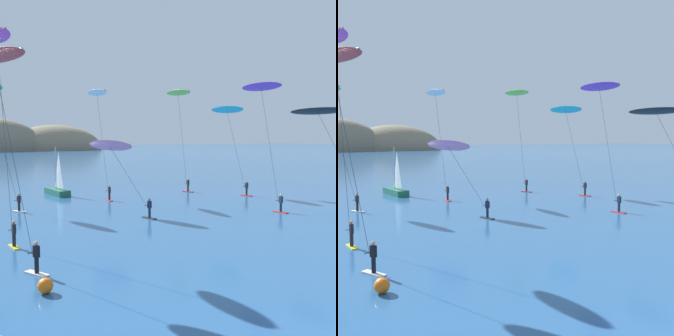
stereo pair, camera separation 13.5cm
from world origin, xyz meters
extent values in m
ellipsoid|color=#6B6656|center=(36.60, 207.64, 0.00)|extent=(59.80, 24.94, 18.53)
ellipsoid|color=#84755B|center=(43.93, 207.65, 0.00)|extent=(48.95, 32.53, 25.51)
cube|color=#23664C|center=(0.11, 42.30, 0.35)|extent=(1.95, 4.93, 0.70)
cone|color=#23664C|center=(-0.17, 44.69, 0.35)|extent=(0.91, 2.22, 0.67)
cylinder|color=#B2B2B7|center=(0.07, 42.60, 3.20)|extent=(0.12, 0.12, 5.00)
pyramid|color=white|center=(0.18, 41.71, 3.03)|extent=(0.29, 1.80, 4.25)
cylinder|color=#A5A5AD|center=(0.18, 41.71, 0.95)|extent=(0.29, 1.80, 0.08)
cube|color=#2D2D33|center=(3.00, 24.13, 0.04)|extent=(0.73, 1.55, 0.08)
cylinder|color=#192338|center=(3.00, 24.13, 0.48)|extent=(0.22, 0.22, 0.80)
cube|color=#192338|center=(3.00, 24.13, 1.18)|extent=(0.31, 0.39, 0.60)
sphere|color=#9E7051|center=(3.00, 24.13, 1.60)|extent=(0.22, 0.22, 0.22)
cylinder|color=black|center=(2.87, 24.46, 1.06)|extent=(0.53, 0.24, 0.04)
ellipsoid|color=pink|center=(1.24, 28.51, 6.11)|extent=(3.23, 5.48, 1.14)
cylinder|color=#14895B|center=(1.24, 28.51, 6.16)|extent=(2.06, 4.80, 0.16)
cylinder|color=#333338|center=(2.05, 26.49, 3.54)|extent=(1.66, 4.08, 4.97)
ellipsoid|color=black|center=(16.44, 18.28, 9.12)|extent=(1.46, 6.12, 0.70)
cylinder|color=white|center=(16.44, 18.28, 9.17)|extent=(0.31, 5.78, 0.16)
cube|color=red|center=(19.10, 30.57, 0.04)|extent=(0.67, 1.55, 0.08)
cylinder|color=black|center=(19.10, 30.57, 0.48)|extent=(0.22, 0.22, 0.80)
cube|color=black|center=(19.10, 30.57, 1.18)|extent=(0.24, 0.36, 0.60)
sphere|color=#9E7051|center=(19.10, 30.57, 1.60)|extent=(0.22, 0.22, 0.22)
cylinder|color=black|center=(19.06, 30.91, 1.06)|extent=(0.55, 0.11, 0.04)
ellipsoid|color=#23B2C6|center=(18.67, 33.89, 10.16)|extent=(1.97, 5.38, 0.96)
cylinder|color=#DB4C38|center=(18.67, 33.89, 10.21)|extent=(0.80, 4.97, 0.16)
cylinder|color=#333338|center=(18.87, 32.40, 5.56)|extent=(0.41, 3.00, 9.01)
cube|color=silver|center=(-8.58, 14.10, 0.04)|extent=(1.03, 1.52, 0.08)
cylinder|color=black|center=(-8.58, 14.10, 0.48)|extent=(0.22, 0.22, 0.80)
cube|color=black|center=(-8.58, 14.10, 1.18)|extent=(0.32, 0.39, 0.60)
sphere|color=tan|center=(-8.58, 14.10, 1.60)|extent=(0.22, 0.22, 0.22)
cylinder|color=black|center=(-8.71, 14.42, 1.06)|extent=(0.52, 0.25, 0.04)
cylinder|color=#333338|center=(-9.30, 15.84, 6.07)|extent=(1.21, 2.86, 10.04)
cube|color=yellow|center=(-8.62, 20.06, 0.04)|extent=(0.54, 1.53, 0.08)
cylinder|color=black|center=(-8.62, 20.06, 0.48)|extent=(0.22, 0.22, 0.80)
cube|color=black|center=(-8.62, 20.06, 1.18)|extent=(0.23, 0.36, 0.60)
sphere|color=tan|center=(-8.62, 20.06, 1.60)|extent=(0.22, 0.22, 0.22)
cylinder|color=black|center=(-8.66, 20.41, 1.06)|extent=(0.55, 0.10, 0.04)
cylinder|color=#333338|center=(-8.78, 21.60, 7.22)|extent=(0.27, 2.41, 12.33)
cube|color=silver|center=(-5.97, 32.80, 0.04)|extent=(1.13, 1.49, 0.08)
cylinder|color=black|center=(-5.97, 32.80, 0.48)|extent=(0.22, 0.22, 0.80)
cube|color=black|center=(-5.97, 32.80, 1.18)|extent=(0.30, 0.39, 0.60)
sphere|color=#9E7051|center=(-5.97, 32.80, 1.60)|extent=(0.22, 0.22, 0.22)
cylinder|color=black|center=(-6.08, 33.13, 1.06)|extent=(0.53, 0.22, 0.04)
cylinder|color=#333338|center=(-6.91, 35.55, 6.29)|extent=(1.67, 4.86, 10.47)
cube|color=red|center=(14.65, 20.62, 0.04)|extent=(0.57, 1.54, 0.08)
cylinder|color=#192338|center=(14.65, 20.62, 0.48)|extent=(0.22, 0.22, 0.80)
cube|color=#192338|center=(14.65, 20.62, 1.18)|extent=(0.22, 0.35, 0.60)
sphere|color=beige|center=(14.65, 20.62, 1.60)|extent=(0.22, 0.22, 0.22)
cylinder|color=black|center=(14.63, 20.97, 1.06)|extent=(0.55, 0.06, 0.04)
ellipsoid|color=purple|center=(14.52, 23.36, 11.61)|extent=(1.63, 5.11, 0.79)
cylinder|color=#7ACC42|center=(14.52, 23.36, 11.66)|extent=(0.38, 4.81, 0.16)
cylinder|color=#333338|center=(14.58, 22.17, 6.29)|extent=(0.13, 2.41, 10.46)
cube|color=red|center=(15.00, 36.85, 0.04)|extent=(0.85, 1.55, 0.08)
cylinder|color=black|center=(15.00, 36.85, 0.48)|extent=(0.22, 0.22, 0.80)
cube|color=black|center=(15.00, 36.85, 1.18)|extent=(0.21, 0.34, 0.60)
sphere|color=tan|center=(15.00, 36.85, 1.60)|extent=(0.22, 0.22, 0.22)
cylinder|color=black|center=(15.00, 37.20, 1.06)|extent=(0.55, 0.05, 0.04)
ellipsoid|color=#8CD12D|center=(14.95, 39.19, 12.48)|extent=(1.78, 5.06, 0.68)
cylinder|color=#722DD1|center=(14.95, 39.19, 12.53)|extent=(0.26, 4.78, 0.16)
cylinder|color=#333338|center=(14.97, 38.19, 6.72)|extent=(0.07, 2.02, 11.32)
cube|color=red|center=(3.78, 35.03, 0.04)|extent=(0.53, 1.53, 0.08)
cylinder|color=black|center=(3.78, 35.03, 0.48)|extent=(0.22, 0.22, 0.80)
cube|color=black|center=(3.78, 35.03, 1.18)|extent=(0.20, 0.34, 0.60)
sphere|color=tan|center=(3.78, 35.03, 1.60)|extent=(0.22, 0.22, 0.22)
cylinder|color=black|center=(3.78, 35.38, 1.06)|extent=(0.55, 0.05, 0.04)
ellipsoid|color=white|center=(3.74, 38.35, 11.85)|extent=(1.48, 5.02, 0.68)
cylinder|color=black|center=(3.74, 38.35, 11.90)|extent=(0.23, 4.75, 0.16)
cylinder|color=#333338|center=(3.76, 36.87, 6.40)|extent=(0.07, 2.99, 10.69)
sphere|color=orange|center=(-8.83, 11.28, 0.35)|extent=(0.70, 0.70, 0.70)
camera|label=1|loc=(-13.17, -7.10, 6.93)|focal=45.00mm
camera|label=2|loc=(-13.05, -7.17, 6.93)|focal=45.00mm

